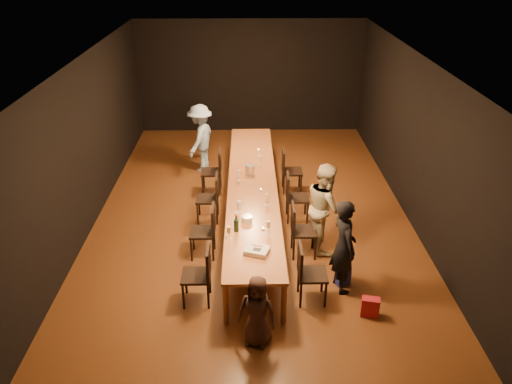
{
  "coord_description": "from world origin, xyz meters",
  "views": [
    {
      "loc": [
        -0.08,
        -8.31,
        4.84
      ],
      "look_at": [
        0.05,
        -0.81,
        1.0
      ],
      "focal_mm": 35.0,
      "sensor_mm": 36.0,
      "label": 1
    }
  ],
  "objects_px": {
    "chair_left_2": "(207,198)",
    "birthday_cake": "(257,251)",
    "chair_right_1": "(304,231)",
    "chair_right_3": "(292,171)",
    "chair_right_0": "(313,274)",
    "chair_right_2": "(297,197)",
    "chair_left_1": "(202,232)",
    "plate_stack": "(247,219)",
    "man_blue": "(201,138)",
    "child": "(257,311)",
    "woman_birthday": "(344,246)",
    "woman_tan": "(325,207)",
    "table": "(252,186)",
    "ice_bucket": "(250,170)",
    "chair_left_3": "(211,171)",
    "chair_left_0": "(196,275)",
    "champagne_bottle": "(236,222)"
  },
  "relations": [
    {
      "from": "chair_right_1",
      "to": "champagne_bottle",
      "type": "xyz_separation_m",
      "value": [
        -1.12,
        -0.46,
        0.45
      ]
    },
    {
      "from": "chair_left_2",
      "to": "birthday_cake",
      "type": "xyz_separation_m",
      "value": [
        0.89,
        -2.27,
        0.32
      ]
    },
    {
      "from": "chair_right_0",
      "to": "chair_left_2",
      "type": "bearing_deg",
      "value": -144.69
    },
    {
      "from": "plate_stack",
      "to": "chair_right_3",
      "type": "bearing_deg",
      "value": 69.59
    },
    {
      "from": "chair_right_0",
      "to": "chair_right_1",
      "type": "distance_m",
      "value": 1.2
    },
    {
      "from": "table",
      "to": "chair_left_2",
      "type": "distance_m",
      "value": 0.88
    },
    {
      "from": "chair_right_3",
      "to": "table",
      "type": "bearing_deg",
      "value": -35.31
    },
    {
      "from": "chair_right_3",
      "to": "ice_bucket",
      "type": "relative_size",
      "value": 4.66
    },
    {
      "from": "chair_right_3",
      "to": "ice_bucket",
      "type": "distance_m",
      "value": 1.24
    },
    {
      "from": "woman_tan",
      "to": "birthday_cake",
      "type": "height_order",
      "value": "woman_tan"
    },
    {
      "from": "chair_right_1",
      "to": "chair_right_3",
      "type": "relative_size",
      "value": 1.0
    },
    {
      "from": "chair_right_3",
      "to": "ice_bucket",
      "type": "xyz_separation_m",
      "value": [
        -0.89,
        -0.78,
        0.38
      ]
    },
    {
      "from": "chair_left_0",
      "to": "chair_left_1",
      "type": "bearing_deg",
      "value": 0.0
    },
    {
      "from": "chair_right_1",
      "to": "chair_right_3",
      "type": "height_order",
      "value": "same"
    },
    {
      "from": "woman_tan",
      "to": "man_blue",
      "type": "relative_size",
      "value": 1.01
    },
    {
      "from": "woman_birthday",
      "to": "birthday_cake",
      "type": "height_order",
      "value": "woman_birthday"
    },
    {
      "from": "chair_left_2",
      "to": "champagne_bottle",
      "type": "height_order",
      "value": "champagne_bottle"
    },
    {
      "from": "chair_right_2",
      "to": "plate_stack",
      "type": "xyz_separation_m",
      "value": [
        -0.96,
        -1.37,
        0.34
      ]
    },
    {
      "from": "woman_birthday",
      "to": "champagne_bottle",
      "type": "bearing_deg",
      "value": 60.29
    },
    {
      "from": "ice_bucket",
      "to": "chair_left_1",
      "type": "bearing_deg",
      "value": -116.5
    },
    {
      "from": "chair_right_0",
      "to": "child",
      "type": "relative_size",
      "value": 0.9
    },
    {
      "from": "woman_birthday",
      "to": "chair_left_1",
      "type": "bearing_deg",
      "value": 53.58
    },
    {
      "from": "woman_birthday",
      "to": "champagne_bottle",
      "type": "xyz_separation_m",
      "value": [
        -1.6,
        0.47,
        0.15
      ]
    },
    {
      "from": "child",
      "to": "chair_left_0",
      "type": "bearing_deg",
      "value": 153.74
    },
    {
      "from": "chair_right_1",
      "to": "chair_left_3",
      "type": "xyz_separation_m",
      "value": [
        -1.7,
        2.4,
        0.0
      ]
    },
    {
      "from": "champagne_bottle",
      "to": "man_blue",
      "type": "bearing_deg",
      "value": 102.48
    },
    {
      "from": "man_blue",
      "to": "plate_stack",
      "type": "distance_m",
      "value": 3.84
    },
    {
      "from": "chair_left_1",
      "to": "chair_left_3",
      "type": "xyz_separation_m",
      "value": [
        0.0,
        2.4,
        0.0
      ]
    },
    {
      "from": "chair_right_2",
      "to": "plate_stack",
      "type": "bearing_deg",
      "value": -34.92
    },
    {
      "from": "man_blue",
      "to": "child",
      "type": "relative_size",
      "value": 1.5
    },
    {
      "from": "chair_left_2",
      "to": "man_blue",
      "type": "relative_size",
      "value": 0.6
    },
    {
      "from": "chair_left_3",
      "to": "child",
      "type": "bearing_deg",
      "value": -168.95
    },
    {
      "from": "chair_right_2",
      "to": "chair_left_2",
      "type": "xyz_separation_m",
      "value": [
        -1.7,
        0.0,
        0.0
      ]
    },
    {
      "from": "chair_right_3",
      "to": "chair_left_1",
      "type": "relative_size",
      "value": 1.0
    },
    {
      "from": "chair_left_1",
      "to": "chair_left_2",
      "type": "bearing_deg",
      "value": 0.0
    },
    {
      "from": "table",
      "to": "chair_left_3",
      "type": "bearing_deg",
      "value": 125.31
    },
    {
      "from": "chair_right_3",
      "to": "plate_stack",
      "type": "height_order",
      "value": "chair_right_3"
    },
    {
      "from": "chair_left_1",
      "to": "woman_birthday",
      "type": "height_order",
      "value": "woman_birthday"
    },
    {
      "from": "birthday_cake",
      "to": "champagne_bottle",
      "type": "xyz_separation_m",
      "value": [
        -0.31,
        0.61,
        0.12
      ]
    },
    {
      "from": "chair_right_2",
      "to": "ice_bucket",
      "type": "relative_size",
      "value": 4.66
    },
    {
      "from": "chair_right_0",
      "to": "chair_right_3",
      "type": "bearing_deg",
      "value": 180.0
    },
    {
      "from": "chair_right_2",
      "to": "man_blue",
      "type": "distance_m",
      "value": 3.09
    },
    {
      "from": "plate_stack",
      "to": "birthday_cake",
      "type": "bearing_deg",
      "value": -80.7
    },
    {
      "from": "chair_left_3",
      "to": "woman_tan",
      "type": "height_order",
      "value": "woman_tan"
    },
    {
      "from": "chair_right_3",
      "to": "chair_left_0",
      "type": "distance_m",
      "value": 3.98
    },
    {
      "from": "woman_birthday",
      "to": "woman_tan",
      "type": "relative_size",
      "value": 0.96
    },
    {
      "from": "table",
      "to": "plate_stack",
      "type": "bearing_deg",
      "value": -94.43
    },
    {
      "from": "chair_right_2",
      "to": "champagne_bottle",
      "type": "xyz_separation_m",
      "value": [
        -1.12,
        -1.66,
        0.45
      ]
    },
    {
      "from": "chair_right_2",
      "to": "chair_left_3",
      "type": "bearing_deg",
      "value": -125.22
    },
    {
      "from": "chair_left_2",
      "to": "woman_tan",
      "type": "height_order",
      "value": "woman_tan"
    }
  ]
}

